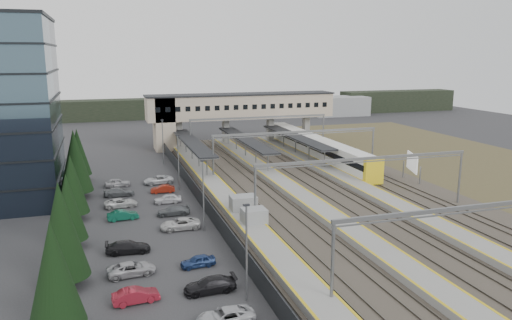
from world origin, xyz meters
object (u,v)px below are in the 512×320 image
object	(u,v)px
relay_cabin_near	(243,206)
billboard	(412,163)
footbridge	(229,109)
train	(316,148)
relay_cabin_far	(254,219)

from	to	relation	value
relay_cabin_near	billboard	size ratio (longest dim) A/B	0.62
footbridge	train	world-z (taller)	footbridge
relay_cabin_far	billboard	bearing A→B (deg)	24.11
relay_cabin_far	footbridge	xyz separation A→B (m)	(10.28, 51.39, 6.70)
billboard	footbridge	bearing A→B (deg)	116.77
relay_cabin_near	footbridge	xyz separation A→B (m)	(10.15, 46.55, 6.64)
relay_cabin_far	train	xyz separation A→B (m)	(22.58, 33.36, 0.96)
footbridge	billboard	distance (m)	43.04
relay_cabin_near	billboard	world-z (taller)	billboard
relay_cabin_far	billboard	world-z (taller)	billboard
relay_cabin_far	relay_cabin_near	bearing A→B (deg)	88.42
relay_cabin_near	footbridge	world-z (taller)	footbridge
relay_cabin_far	footbridge	world-z (taller)	footbridge
relay_cabin_near	relay_cabin_far	bearing A→B (deg)	-91.58
relay_cabin_near	relay_cabin_far	world-z (taller)	relay_cabin_near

